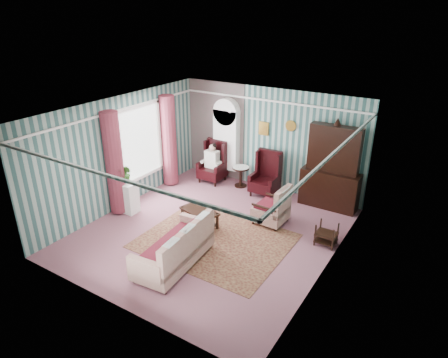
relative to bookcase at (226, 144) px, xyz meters
The scene contains 17 objects.
floor 3.34m from the bookcase, 64.58° to the right, with size 6.00×6.00×0.00m, color #945660.
room_shell 2.90m from the bookcase, 74.62° to the right, with size 5.53×6.02×2.91m.
bookcase is the anchor object (origin of this frame).
dresser_hutch 3.25m from the bookcase, ahead, with size 1.50×0.56×2.36m, color black.
wingback_left 0.68m from the bookcase, 122.66° to the right, with size 0.76×0.80×1.25m, color black.
wingback_right 1.63m from the bookcase, 14.57° to the right, with size 0.76×0.80×1.25m, color black.
seated_woman 0.70m from the bookcase, 122.66° to the right, with size 0.44×0.40×1.18m, color white, non-canonical shape.
round_side_table 1.07m from the bookcase, 20.27° to the right, with size 0.50×0.50×0.60m, color black.
nest_table 4.37m from the bookcase, 26.92° to the right, with size 0.45×0.38×0.54m, color black.
plant_stand 3.39m from the bookcase, 108.49° to the right, with size 0.55×0.35×0.80m, color silver.
rug 3.72m from the bookcase, 62.28° to the right, with size 3.20×2.60×0.01m, color #481F18.
sofa 4.59m from the bookcase, 71.87° to the right, with size 1.94×1.01×0.93m, color beige.
floral_armchair 2.98m from the bookcase, 36.22° to the right, with size 0.82×0.74×0.87m, color #B5A58C.
coffee_table 3.07m from the bookcase, 70.83° to the right, with size 0.94×0.50×0.42m, color black.
potted_plant_a 3.41m from the bookcase, 108.55° to the right, with size 0.41×0.36×0.46m, color #235A1C.
potted_plant_b 3.25m from the bookcase, 108.56° to the right, with size 0.25×0.20×0.46m, color #274F18.
potted_plant_c 3.29m from the bookcase, 109.80° to the right, with size 0.23×0.23×0.41m, color #1B5019.
Camera 1 is at (4.57, -6.75, 4.94)m, focal length 32.00 mm.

